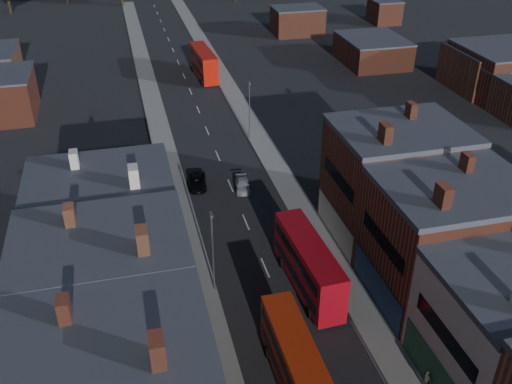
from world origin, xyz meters
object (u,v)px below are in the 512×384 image
bus_0 (296,363)px  bus_1 (308,264)px  car_3 (242,185)px  bus_2 (204,63)px  ped_3 (426,379)px  car_2 (197,182)px

bus_0 → bus_1: size_ratio=0.93×
car_3 → bus_2: bearing=94.8°
bus_1 → ped_3: bearing=-72.3°
bus_0 → bus_2: size_ratio=0.91×
bus_0 → bus_2: 68.53m
bus_0 → ped_3: bearing=-14.7°
car_3 → bus_0: bearing=-87.4°
bus_1 → bus_2: 57.97m
bus_0 → bus_2: bearing=85.7°
bus_1 → car_2: bus_1 is taller
bus_2 → car_2: 38.25m
car_3 → car_2: bearing=167.1°
bus_2 → car_3: 39.54m
car_2 → car_3: 5.35m
bus_0 → car_3: 29.12m
bus_2 → bus_1: bearing=-93.6°
bus_2 → ped_3: (4.35, -70.72, -1.74)m
bus_0 → bus_1: 11.30m
bus_0 → bus_1: bearing=66.6°
ped_3 → car_3: bearing=-4.7°
bus_1 → ped_3: 13.72m
car_2 → bus_1: bearing=-64.7°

